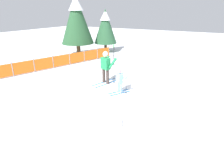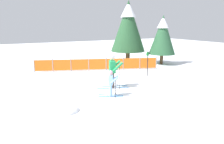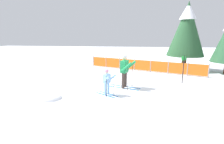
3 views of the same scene
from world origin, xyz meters
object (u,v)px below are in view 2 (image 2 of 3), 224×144
object	(u,v)px
skier_child	(111,81)
trail_marker	(148,61)
conifer_near	(128,25)
skier_adult	(113,68)
conifer_far	(163,34)
safety_fence	(97,64)

from	to	relation	value
skier_child	trail_marker	world-z (taller)	trail_marker
skier_child	trail_marker	bearing A→B (deg)	64.52
conifer_near	trail_marker	world-z (taller)	conifer_near
skier_adult	conifer_far	world-z (taller)	conifer_far
skier_child	conifer_near	world-z (taller)	conifer_near
skier_adult	skier_child	world-z (taller)	skier_adult
conifer_far	trail_marker	bearing A→B (deg)	-141.64
safety_fence	trail_marker	world-z (taller)	trail_marker
skier_child	conifer_far	bearing A→B (deg)	67.75
safety_fence	trail_marker	xyz separation A→B (m)	(2.11, -3.06, 0.52)
skier_adult	skier_child	distance (m)	1.45
conifer_far	conifer_near	size ratio (longest dim) A/B	0.78
conifer_near	safety_fence	bearing A→B (deg)	-160.93
skier_child	conifer_near	bearing A→B (deg)	85.20
trail_marker	safety_fence	bearing A→B (deg)	124.56
skier_child	trail_marker	distance (m)	4.62
conifer_far	trail_marker	size ratio (longest dim) A/B	2.50
conifer_near	skier_child	bearing A→B (deg)	-127.41
skier_adult	safety_fence	size ratio (longest dim) A/B	0.21
skier_adult	conifer_far	distance (m)	8.06
skier_adult	trail_marker	world-z (taller)	skier_adult
conifer_far	conifer_near	bearing A→B (deg)	151.81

